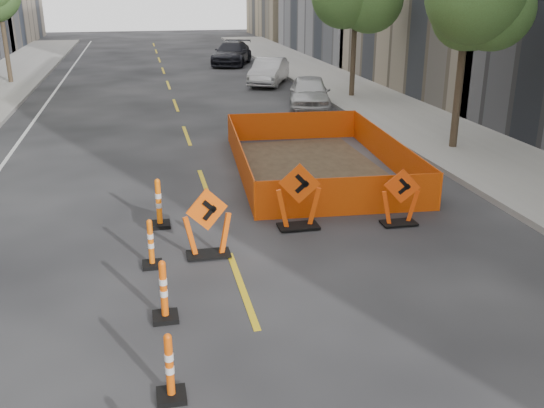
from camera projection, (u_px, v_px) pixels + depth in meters
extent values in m
cube|color=gray|center=(469.00, 147.00, 20.09)|extent=(4.00, 90.00, 0.15)
cylinder|color=#382B1E|center=(7.00, 55.00, 32.62)|extent=(0.24, 0.24, 3.15)
cylinder|color=#382B1E|center=(457.00, 103.00, 19.45)|extent=(0.24, 0.24, 3.15)
sphere|color=#3E5F29|center=(467.00, 6.00, 18.44)|extent=(2.80, 2.80, 2.80)
cylinder|color=#382B1E|center=(353.00, 65.00, 28.64)|extent=(0.24, 0.24, 3.15)
imported|color=#B9B9BB|center=(310.00, 93.00, 26.29)|extent=(2.66, 4.55, 1.45)
imported|color=#B4B3B9|center=(269.00, 71.00, 32.95)|extent=(3.10, 4.52, 1.41)
imported|color=black|center=(232.00, 53.00, 41.11)|extent=(3.73, 5.64, 1.52)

